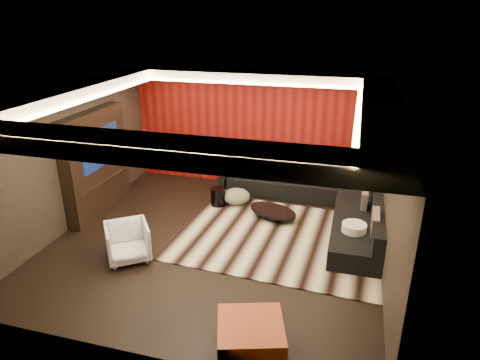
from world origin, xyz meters
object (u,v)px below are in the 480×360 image
(sectional_sofa, at_px, (319,199))
(orange_ottoman, at_px, (251,336))
(armchair, at_px, (128,242))
(drum_stool, at_px, (218,197))
(white_side_table, at_px, (353,237))
(coffee_table, at_px, (273,214))

(sectional_sofa, bearing_deg, orange_ottoman, -95.67)
(armchair, bearing_deg, drum_stool, 35.32)
(white_side_table, relative_size, orange_ottoman, 0.65)
(sectional_sofa, bearing_deg, coffee_table, -143.16)
(white_side_table, bearing_deg, orange_ottoman, -112.98)
(orange_ottoman, bearing_deg, white_side_table, 67.02)
(armchair, relative_size, sectional_sofa, 0.20)
(drum_stool, xyz_separation_m, sectional_sofa, (2.19, 0.36, 0.04))
(armchair, bearing_deg, coffee_table, 9.60)
(drum_stool, bearing_deg, sectional_sofa, 9.43)
(drum_stool, distance_m, white_side_table, 3.18)
(orange_ottoman, bearing_deg, sectional_sofa, 84.33)
(coffee_table, height_order, drum_stool, drum_stool)
(white_side_table, distance_m, orange_ottoman, 3.07)
(white_side_table, distance_m, armchair, 4.02)
(drum_stool, relative_size, orange_ottoman, 0.47)
(drum_stool, height_order, orange_ottoman, drum_stool)
(white_side_table, bearing_deg, coffee_table, 152.09)
(armchair, bearing_deg, orange_ottoman, -66.24)
(sectional_sofa, bearing_deg, white_side_table, -63.51)
(orange_ottoman, relative_size, armchair, 1.15)
(orange_ottoman, xyz_separation_m, armchair, (-2.59, 1.50, 0.15))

